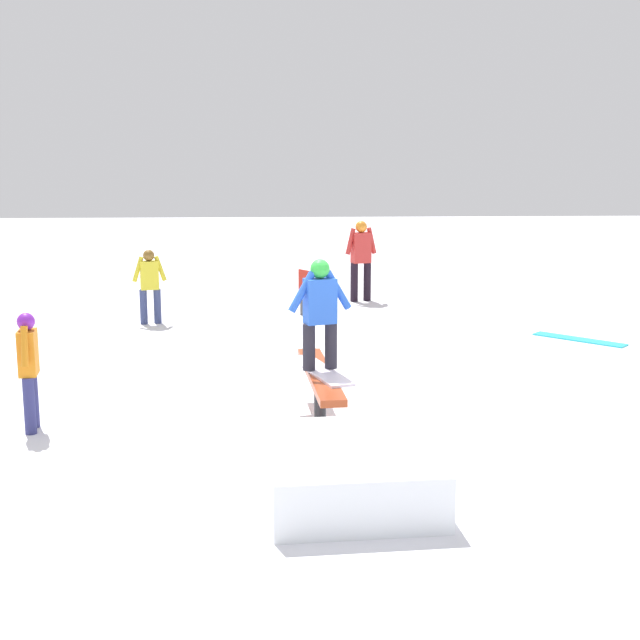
{
  "coord_description": "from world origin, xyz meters",
  "views": [
    {
      "loc": [
        -9.83,
        0.47,
        3.18
      ],
      "look_at": [
        0.0,
        0.0,
        1.24
      ],
      "focal_mm": 50.0,
      "sensor_mm": 36.0,
      "label": 1
    }
  ],
  "objects_px": {
    "rail_feature": "(320,380)",
    "bystander_orange": "(29,365)",
    "main_rider_on_rail": "(320,317)",
    "bystander_yellow": "(150,282)",
    "loose_snowboard_cyan": "(579,339)",
    "bystander_red": "(361,256)",
    "folding_chair": "(312,294)"
  },
  "relations": [
    {
      "from": "bystander_orange",
      "to": "bystander_red",
      "type": "bearing_deg",
      "value": 145.02
    },
    {
      "from": "rail_feature",
      "to": "main_rider_on_rail",
      "type": "xyz_separation_m",
      "value": [
        0.0,
        0.0,
        0.73
      ]
    },
    {
      "from": "bystander_yellow",
      "to": "folding_chair",
      "type": "distance_m",
      "value": 3.03
    },
    {
      "from": "loose_snowboard_cyan",
      "to": "folding_chair",
      "type": "distance_m",
      "value": 4.94
    },
    {
      "from": "bystander_red",
      "to": "rail_feature",
      "type": "bearing_deg",
      "value": -116.18
    },
    {
      "from": "rail_feature",
      "to": "loose_snowboard_cyan",
      "type": "distance_m",
      "value": 6.27
    },
    {
      "from": "rail_feature",
      "to": "folding_chair",
      "type": "distance_m",
      "value": 6.68
    },
    {
      "from": "rail_feature",
      "to": "bystander_orange",
      "type": "xyz_separation_m",
      "value": [
        -0.04,
        3.26,
        0.22
      ]
    },
    {
      "from": "main_rider_on_rail",
      "to": "bystander_red",
      "type": "bearing_deg",
      "value": -26.2
    },
    {
      "from": "bystander_yellow",
      "to": "loose_snowboard_cyan",
      "type": "relative_size",
      "value": 0.86
    },
    {
      "from": "bystander_red",
      "to": "loose_snowboard_cyan",
      "type": "bearing_deg",
      "value": -67.88
    },
    {
      "from": "bystander_yellow",
      "to": "folding_chair",
      "type": "height_order",
      "value": "bystander_yellow"
    },
    {
      "from": "rail_feature",
      "to": "bystander_yellow",
      "type": "distance_m",
      "value": 6.68
    },
    {
      "from": "bystander_yellow",
      "to": "loose_snowboard_cyan",
      "type": "bearing_deg",
      "value": -26.54
    },
    {
      "from": "rail_feature",
      "to": "folding_chair",
      "type": "xyz_separation_m",
      "value": [
        6.67,
        -0.18,
        -0.13
      ]
    },
    {
      "from": "bystander_yellow",
      "to": "bystander_orange",
      "type": "relative_size",
      "value": 0.99
    },
    {
      "from": "bystander_orange",
      "to": "bystander_red",
      "type": "relative_size",
      "value": 0.82
    },
    {
      "from": "main_rider_on_rail",
      "to": "folding_chair",
      "type": "distance_m",
      "value": 6.73
    },
    {
      "from": "bystander_orange",
      "to": "bystander_yellow",
      "type": "bearing_deg",
      "value": 168.88
    },
    {
      "from": "folding_chair",
      "to": "main_rider_on_rail",
      "type": "bearing_deg",
      "value": 144.05
    },
    {
      "from": "main_rider_on_rail",
      "to": "rail_feature",
      "type": "bearing_deg",
      "value": 0.0
    },
    {
      "from": "bystander_yellow",
      "to": "bystander_red",
      "type": "distance_m",
      "value": 4.57
    },
    {
      "from": "bystander_orange",
      "to": "loose_snowboard_cyan",
      "type": "xyz_separation_m",
      "value": [
        4.37,
        -7.77,
        -0.75
      ]
    },
    {
      "from": "rail_feature",
      "to": "bystander_orange",
      "type": "relative_size",
      "value": 1.74
    },
    {
      "from": "rail_feature",
      "to": "loose_snowboard_cyan",
      "type": "bearing_deg",
      "value": -50.36
    },
    {
      "from": "bystander_orange",
      "to": "loose_snowboard_cyan",
      "type": "height_order",
      "value": "bystander_orange"
    },
    {
      "from": "bystander_yellow",
      "to": "main_rider_on_rail",
      "type": "bearing_deg",
      "value": -78.57
    },
    {
      "from": "rail_feature",
      "to": "loose_snowboard_cyan",
      "type": "relative_size",
      "value": 1.52
    },
    {
      "from": "bystander_yellow",
      "to": "rail_feature",
      "type": "bearing_deg",
      "value": -78.57
    },
    {
      "from": "main_rider_on_rail",
      "to": "loose_snowboard_cyan",
      "type": "relative_size",
      "value": 0.94
    },
    {
      "from": "bystander_orange",
      "to": "loose_snowboard_cyan",
      "type": "distance_m",
      "value": 8.94
    },
    {
      "from": "main_rider_on_rail",
      "to": "bystander_yellow",
      "type": "distance_m",
      "value": 6.69
    }
  ]
}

